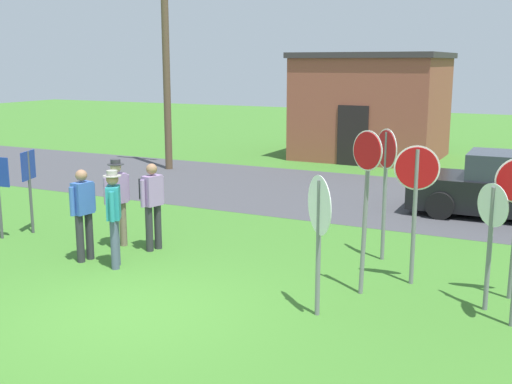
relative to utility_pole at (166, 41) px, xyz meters
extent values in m
plane|color=#3D7528|center=(6.65, -10.72, -4.25)|extent=(80.00, 80.00, 0.00)
cube|color=#424247|center=(6.65, -1.40, -4.25)|extent=(60.00, 6.40, 0.01)
cube|color=brown|center=(5.34, 5.71, -2.40)|extent=(5.07, 4.42, 3.70)
cube|color=#383333|center=(5.34, 5.71, -0.45)|extent=(5.27, 4.62, 0.20)
cube|color=black|center=(5.34, 3.48, -3.20)|extent=(1.10, 0.08, 2.10)
cylinder|color=brown|center=(0.00, 0.00, -0.18)|extent=(0.24, 0.24, 8.14)
cube|color=black|center=(10.91, -2.13, -3.73)|extent=(4.34, 1.89, 0.76)
cylinder|color=black|center=(9.60, -3.06, -3.93)|extent=(0.64, 0.23, 0.64)
cylinder|color=black|center=(9.56, -1.26, -3.93)|extent=(0.64, 0.23, 0.64)
cylinder|color=slate|center=(9.43, -8.48, -3.00)|extent=(0.13, 0.17, 2.51)
cylinder|color=white|center=(9.43, -8.48, -2.00)|extent=(0.55, 0.32, 0.61)
cylinder|color=#B70F14|center=(9.42, -8.49, -2.00)|extent=(0.51, 0.30, 0.57)
cylinder|color=slate|center=(9.11, -9.63, -3.27)|extent=(0.10, 0.10, 1.97)
cylinder|color=white|center=(9.11, -9.63, -2.64)|extent=(0.58, 0.63, 0.85)
cylinder|color=#B70F14|center=(9.12, -9.62, -2.64)|extent=(0.54, 0.58, 0.78)
cylinder|color=slate|center=(10.01, -7.71, -3.14)|extent=(0.08, 0.08, 2.22)
cylinder|color=white|center=(10.01, -7.71, -2.33)|extent=(0.71, 0.13, 0.72)
cylinder|color=#B70F14|center=(10.02, -7.72, -2.33)|extent=(0.66, 0.13, 0.66)
cylinder|color=slate|center=(11.25, -8.35, -3.34)|extent=(0.10, 0.10, 1.84)
cylinder|color=white|center=(11.25, -8.35, -2.68)|extent=(0.47, 0.44, 0.63)
cylinder|color=#B70F14|center=(11.25, -8.34, -2.68)|extent=(0.44, 0.41, 0.59)
cylinder|color=slate|center=(9.24, -6.65, -3.08)|extent=(0.10, 0.10, 2.35)
cylinder|color=white|center=(9.24, -6.65, -2.20)|extent=(0.51, 0.53, 0.72)
cylinder|color=#B70F14|center=(9.23, -6.66, -2.20)|extent=(0.47, 0.49, 0.67)
cylinder|color=#2D2D33|center=(5.14, -7.92, -3.81)|extent=(0.14, 0.14, 0.88)
cylinder|color=#2D2D33|center=(5.09, -8.14, -3.81)|extent=(0.14, 0.14, 0.88)
cube|color=#9E7AB2|center=(5.12, -8.03, -3.08)|extent=(0.29, 0.40, 0.58)
cylinder|color=#9E7AB2|center=(5.17, -7.79, -3.10)|extent=(0.09, 0.09, 0.52)
cylinder|color=#9E7AB2|center=(5.07, -8.26, -3.10)|extent=(0.09, 0.09, 0.52)
sphere|color=#9E7051|center=(5.12, -8.03, -2.67)|extent=(0.21, 0.21, 0.21)
cube|color=#232328|center=(4.95, -7.99, -3.06)|extent=(0.19, 0.28, 0.40)
cylinder|color=#7A6B56|center=(4.41, -8.06, -3.81)|extent=(0.14, 0.14, 0.88)
cylinder|color=#7A6B56|center=(4.34, -8.27, -3.81)|extent=(0.14, 0.14, 0.88)
cube|color=#9E7AB2|center=(4.38, -8.16, -3.08)|extent=(0.32, 0.41, 0.58)
cylinder|color=#9E7AB2|center=(4.45, -7.94, -3.10)|extent=(0.09, 0.09, 0.52)
cylinder|color=#9E7AB2|center=(4.30, -8.39, -3.10)|extent=(0.09, 0.09, 0.52)
sphere|color=beige|center=(4.38, -8.16, -2.67)|extent=(0.21, 0.21, 0.21)
cylinder|color=#333338|center=(4.38, -8.16, -2.61)|extent=(0.32, 0.32, 0.02)
cylinder|color=#333338|center=(4.38, -8.16, -2.56)|extent=(0.19, 0.19, 0.09)
cylinder|color=#2D2D33|center=(4.41, -9.04, -3.81)|extent=(0.14, 0.14, 0.88)
cylinder|color=#2D2D33|center=(4.38, -9.25, -3.81)|extent=(0.14, 0.14, 0.88)
cube|color=#3860B7|center=(4.40, -9.15, -3.08)|extent=(0.26, 0.38, 0.58)
cylinder|color=#3860B7|center=(4.43, -8.91, -3.10)|extent=(0.09, 0.09, 0.52)
cylinder|color=#3860B7|center=(4.37, -9.38, -3.10)|extent=(0.09, 0.09, 0.52)
sphere|color=#9E7051|center=(4.40, -9.15, -2.67)|extent=(0.21, 0.21, 0.21)
cylinder|color=#4C5670|center=(5.07, -9.10, -3.81)|extent=(0.14, 0.14, 0.88)
cylinder|color=#4C5670|center=(5.19, -9.29, -3.81)|extent=(0.14, 0.14, 0.88)
cube|color=teal|center=(5.13, -9.20, -3.08)|extent=(0.38, 0.42, 0.58)
cylinder|color=teal|center=(5.00, -9.00, -3.10)|extent=(0.09, 0.09, 0.52)
cylinder|color=teal|center=(5.26, -9.40, -3.10)|extent=(0.09, 0.09, 0.52)
sphere|color=#9E7051|center=(5.13, -9.20, -2.67)|extent=(0.21, 0.21, 0.21)
cylinder|color=gray|center=(5.13, -9.20, -2.61)|extent=(0.31, 0.31, 0.02)
cylinder|color=gray|center=(5.13, -9.20, -2.56)|extent=(0.19, 0.19, 0.09)
cylinder|color=#4C4C51|center=(2.08, -8.16, -3.38)|extent=(0.06, 0.06, 1.75)
cube|color=#1E389E|center=(2.08, -8.16, -2.80)|extent=(0.23, 0.57, 0.60)
camera|label=1|loc=(12.15, -17.68, -0.69)|focal=44.38mm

